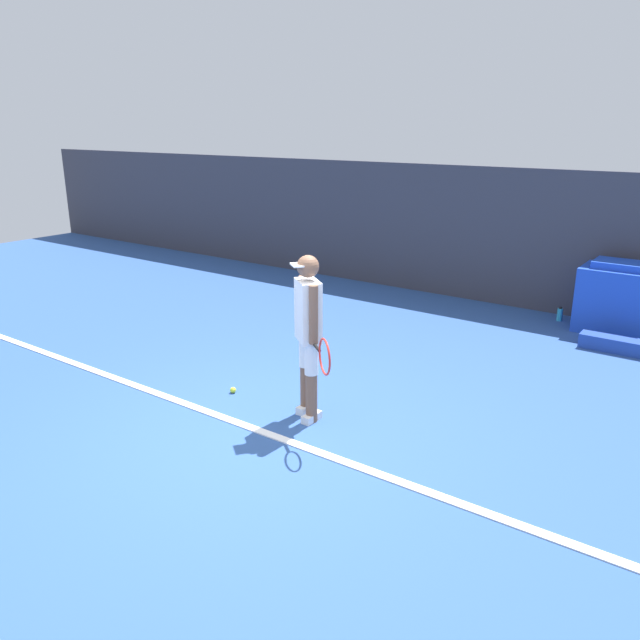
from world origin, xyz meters
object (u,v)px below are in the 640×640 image
covered_chair (615,298)px  equipment_bag (615,344)px  tennis_player (309,330)px  tennis_ball (233,390)px  water_bottle (560,314)px

covered_chair → equipment_bag: (0.22, -0.87, -0.40)m
tennis_player → covered_chair: size_ratio=1.64×
tennis_ball → tennis_player: bearing=1.0°
tennis_player → tennis_ball: 1.40m
tennis_player → covered_chair: tennis_player is taller
equipment_bag → water_bottle: (-0.98, 0.94, 0.00)m
covered_chair → tennis_ball: bearing=-121.6°
tennis_player → water_bottle: size_ratio=7.86×
tennis_ball → equipment_bag: size_ratio=0.08×
covered_chair → water_bottle: covered_chair is taller
covered_chair → water_bottle: (-0.75, 0.07, -0.40)m
tennis_ball → covered_chair: 5.71m
covered_chair → water_bottle: 0.86m
covered_chair → equipment_bag: 0.98m
tennis_player → tennis_ball: bearing=-140.7°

